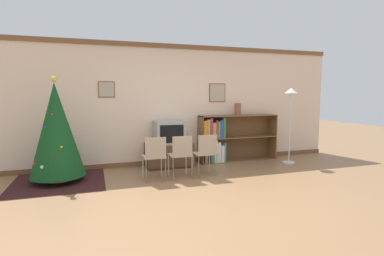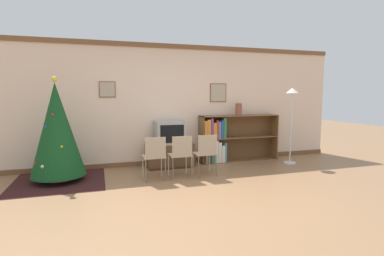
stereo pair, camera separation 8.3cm
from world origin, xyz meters
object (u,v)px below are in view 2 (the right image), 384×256
Objects in this scene: folding_chair_left at (155,155)px; folding_chair_right at (206,152)px; tv_console at (170,155)px; vase at (239,109)px; bookshelf at (225,139)px; christmas_tree at (57,130)px; standing_lamp at (292,106)px; folding_chair_center at (181,154)px; television at (169,132)px.

folding_chair_left is 1.00× the size of folding_chair_right.
tv_console is at bearing 62.13° from folding_chair_left.
tv_console is at bearing -177.82° from vase.
tv_console is 1.24× the size of folding_chair_left.
folding_chair_right reaches higher than tv_console.
vase is (1.18, 1.01, 0.77)m from folding_chair_right.
bookshelf is at bearing 173.80° from vase.
folding_chair_right is at bearing 0.00° from folding_chair_left.
christmas_tree reaches higher than folding_chair_right.
tv_console is (2.19, 0.45, -0.69)m from christmas_tree.
bookshelf is 1.71m from standing_lamp.
folding_chair_right is 1.35m from bookshelf.
folding_chair_left is at bearing -117.87° from tv_console.
folding_chair_left is (1.69, -0.50, -0.48)m from christmas_tree.
bookshelf is at bearing 29.53° from folding_chair_left.
folding_chair_center is at bearing -12.87° from christmas_tree.
folding_chair_right is at bearing -168.86° from standing_lamp.
tv_console is 1.10m from folding_chair_left.
standing_lamp is (2.73, -0.51, 1.07)m from tv_console.
tv_console is 1.24× the size of folding_chair_center.
standing_lamp is (2.23, 0.44, 0.86)m from folding_chair_right.
folding_chair_right is (0.50, 0.00, 0.00)m from folding_chair_center.
vase is (1.69, 1.01, 0.77)m from folding_chair_center.
television reaches higher than tv_console.
christmas_tree is at bearing 167.13° from folding_chair_center.
folding_chair_right is (0.50, -0.95, 0.21)m from tv_console.
television is 1.11m from folding_chair_right.
folding_chair_center reaches higher than tv_console.
folding_chair_left is 1.01m from folding_chair_right.
folding_chair_center and folding_chair_right have the same top height.
folding_chair_center is at bearing -148.95° from vase.
folding_chair_left is 3.37m from standing_lamp.
folding_chair_center is at bearing -90.00° from television.
vase reaches higher than folding_chair_center.
vase is at bearing 31.05° from folding_chair_center.
standing_lamp reaches higher than vase.
bookshelf is (3.54, 0.55, -0.42)m from christmas_tree.
folding_chair_left is 0.43× the size of bookshelf.
christmas_tree reaches higher than bookshelf.
vase is (1.69, 0.06, 0.98)m from tv_console.
folding_chair_left is at bearing -155.12° from vase.
folding_chair_right is at bearing -62.06° from television.
tv_console is at bearing -175.75° from bookshelf.
standing_lamp is at bearing -10.58° from television.
christmas_tree reaches higher than standing_lamp.
television is at bearing 117.94° from folding_chair_right.
tv_console is 1.38m from bookshelf.
folding_chair_left is 0.47× the size of standing_lamp.
standing_lamp is at bearing -10.63° from tv_console.
folding_chair_left is (-0.50, -0.95, -0.29)m from television.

